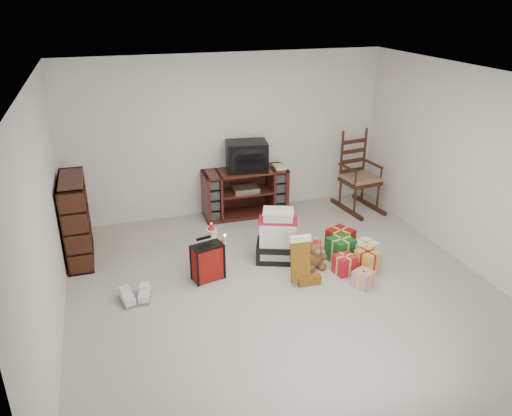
% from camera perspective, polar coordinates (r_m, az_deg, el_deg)
% --- Properties ---
extents(room, '(5.01, 5.01, 2.51)m').
position_cam_1_polar(room, '(5.55, 3.27, 1.73)').
color(room, '#AAA69B').
rests_on(room, ground).
extents(tv_stand, '(1.33, 0.49, 0.75)m').
position_cam_1_polar(tv_stand, '(7.90, -1.25, 1.76)').
color(tv_stand, '#451913').
rests_on(tv_stand, floor).
extents(bookshelf, '(0.31, 0.93, 1.14)m').
position_cam_1_polar(bookshelf, '(6.92, -19.84, -1.43)').
color(bookshelf, '#3D1E10').
rests_on(bookshelf, floor).
extents(rocking_chair, '(0.65, 0.95, 1.34)m').
position_cam_1_polar(rocking_chair, '(8.32, 11.56, 3.00)').
color(rocking_chair, '#3D1E10').
rests_on(rocking_chair, floor).
extents(gift_pile, '(0.66, 0.58, 0.70)m').
position_cam_1_polar(gift_pile, '(6.60, 2.50, -3.54)').
color(gift_pile, black).
rests_on(gift_pile, floor).
extents(red_suitcase, '(0.40, 0.27, 0.56)m').
position_cam_1_polar(red_suitcase, '(6.21, -5.54, -6.18)').
color(red_suitcase, maroon).
rests_on(red_suitcase, floor).
extents(stocking, '(0.31, 0.15, 0.65)m').
position_cam_1_polar(stocking, '(6.07, 5.09, -5.99)').
color(stocking, '#0D7718').
rests_on(stocking, floor).
extents(teddy_bear, '(0.25, 0.22, 0.38)m').
position_cam_1_polar(teddy_bear, '(6.52, 6.68, -5.43)').
color(teddy_bear, brown).
rests_on(teddy_bear, floor).
extents(santa_figurine, '(0.31, 0.30, 0.64)m').
position_cam_1_polar(santa_figurine, '(6.82, 2.50, -3.18)').
color(santa_figurine, '#A31611').
rests_on(santa_figurine, floor).
extents(mrs_claus_figurine, '(0.30, 0.28, 0.61)m').
position_cam_1_polar(mrs_claus_figurine, '(6.50, -5.02, -4.79)').
color(mrs_claus_figurine, '#A31611').
rests_on(mrs_claus_figurine, floor).
extents(sneaker_pair, '(0.40, 0.33, 0.11)m').
position_cam_1_polar(sneaker_pair, '(6.04, -13.56, -9.79)').
color(sneaker_pair, silver).
rests_on(sneaker_pair, floor).
extents(gift_cluster, '(0.77, 1.07, 0.26)m').
position_cam_1_polar(gift_cluster, '(6.62, 11.04, -5.61)').
color(gift_cluster, '#B11425').
rests_on(gift_cluster, floor).
extents(crt_television, '(0.68, 0.53, 0.45)m').
position_cam_1_polar(crt_television, '(7.71, -1.05, 5.96)').
color(crt_television, black).
rests_on(crt_television, tv_stand).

